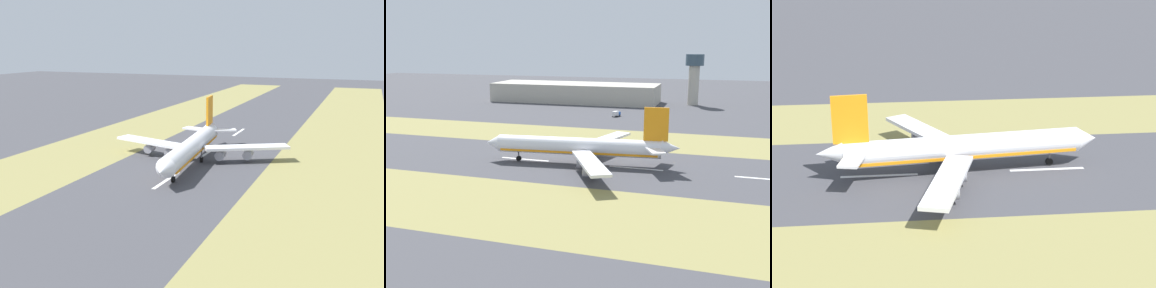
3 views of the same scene
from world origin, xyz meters
The scene contains 6 objects.
ground_plane centered at (0.00, 0.00, 0.00)m, with size 800.00×800.00×0.00m, color #424247.
grass_median_west centered at (-45.00, 0.00, 0.00)m, with size 40.00×600.00×0.01m, color olive.
grass_median_east centered at (45.00, 0.00, 0.00)m, with size 40.00×600.00×0.01m, color olive.
centreline_dash_mid centered at (0.00, -19.48, 0.01)m, with size 1.20×18.00×0.01m, color silver.
centreline_dash_far centered at (0.00, 20.52, 0.01)m, with size 1.20×18.00×0.01m, color silver.
airplane_main_jet centered at (-0.18, -1.38, 6.02)m, with size 63.75×67.20×20.20m.
Camera 3 is at (140.68, -14.27, 55.89)m, focal length 60.00 mm.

